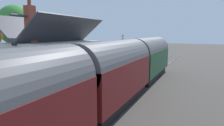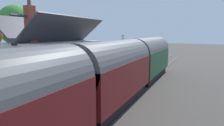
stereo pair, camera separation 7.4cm
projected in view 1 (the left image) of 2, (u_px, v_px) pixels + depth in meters
ground_plane at (131, 83)px, 19.00m from camera, size 160.00×160.00×0.00m
platform at (98, 74)px, 20.45m from camera, size 32.00×5.29×1.00m
platform_edge_coping at (120, 72)px, 19.34m from camera, size 32.00×0.36×0.02m
rail_near at (147, 84)px, 18.31m from camera, size 52.00×0.08×0.14m
rail_far at (132, 82)px, 18.91m from camera, size 52.00×0.08×0.14m
train at (116, 71)px, 13.32m from camera, size 26.34×2.73×4.32m
station_building at (56, 59)px, 15.77m from camera, size 7.73×4.63×5.99m
bench_mid_platform at (127, 58)px, 26.28m from camera, size 1.42×0.49×0.88m
bench_by_lamp at (121, 60)px, 24.54m from camera, size 1.41×0.45×0.88m
planter_bench_right at (97, 63)px, 21.62m from camera, size 0.67×0.67×0.99m
planter_by_door at (114, 57)px, 28.04m from camera, size 0.39×0.39×0.70m
planter_corner_building at (121, 62)px, 23.18m from camera, size 0.41×0.41×0.68m
planter_edge_far at (117, 56)px, 29.59m from camera, size 0.45×0.45×0.72m
lamp_post_platform at (123, 44)px, 21.72m from camera, size 0.32×0.50×3.64m
tree_distant at (65, 35)px, 24.59m from camera, size 4.09×4.26×6.56m
tree_behind_building at (15, 25)px, 25.17m from camera, size 4.42×4.78×8.42m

